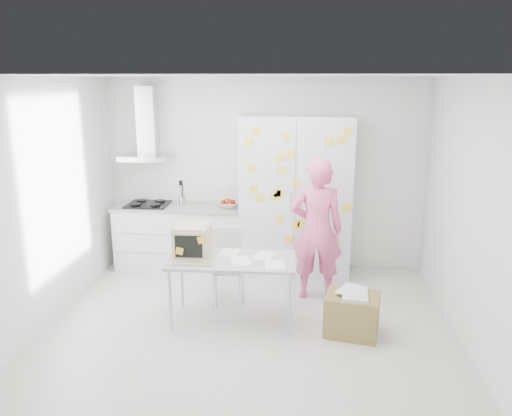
# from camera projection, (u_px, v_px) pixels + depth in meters

# --- Properties ---
(floor) EXTENTS (4.50, 4.00, 0.02)m
(floor) POSITION_uv_depth(u_px,v_px,m) (249.00, 327.00, 5.56)
(floor) COLOR silver
(floor) RESTS_ON ground
(walls) EXTENTS (4.52, 4.01, 2.70)m
(walls) POSITION_uv_depth(u_px,v_px,m) (256.00, 194.00, 5.91)
(walls) COLOR white
(walls) RESTS_ON ground
(ceiling) EXTENTS (4.50, 4.00, 0.02)m
(ceiling) POSITION_uv_depth(u_px,v_px,m) (249.00, 76.00, 4.88)
(ceiling) COLOR white
(ceiling) RESTS_ON walls
(counter_run) EXTENTS (1.84, 0.63, 1.28)m
(counter_run) POSITION_uv_depth(u_px,v_px,m) (180.00, 236.00, 7.19)
(counter_run) COLOR white
(counter_run) RESTS_ON ground
(range_hood) EXTENTS (0.70, 0.48, 1.01)m
(range_hood) POSITION_uv_depth(u_px,v_px,m) (147.00, 131.00, 6.99)
(range_hood) COLOR silver
(range_hood) RESTS_ON walls
(tall_cabinet) EXTENTS (1.50, 0.68, 2.20)m
(tall_cabinet) POSITION_uv_depth(u_px,v_px,m) (296.00, 197.00, 6.85)
(tall_cabinet) COLOR silver
(tall_cabinet) RESTS_ON ground
(person) EXTENTS (0.66, 0.45, 1.77)m
(person) POSITION_uv_depth(u_px,v_px,m) (317.00, 230.00, 6.09)
(person) COLOR pink
(person) RESTS_ON ground
(desk) EXTENTS (1.41, 0.74, 1.11)m
(desk) POSITION_uv_depth(u_px,v_px,m) (207.00, 249.00, 5.51)
(desk) COLOR #A3AAAE
(desk) RESTS_ON ground
(chair) EXTENTS (0.49, 0.49, 0.89)m
(chair) POSITION_uv_depth(u_px,v_px,m) (227.00, 260.00, 6.14)
(chair) COLOR silver
(chair) RESTS_ON ground
(cardboard_box) EXTENTS (0.63, 0.54, 0.49)m
(cardboard_box) POSITION_uv_depth(u_px,v_px,m) (352.00, 314.00, 5.34)
(cardboard_box) COLOR olive
(cardboard_box) RESTS_ON ground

